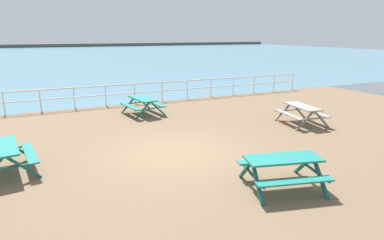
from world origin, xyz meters
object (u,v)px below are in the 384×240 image
object	(u,v)px
picnic_table_mid_centre	(3,153)
picnic_table_far_right	(143,102)
picnic_table_far_left	(302,110)
picnic_table_near_right	(283,165)

from	to	relation	value
picnic_table_mid_centre	picnic_table_far_right	world-z (taller)	same
picnic_table_mid_centre	picnic_table_far_left	world-z (taller)	same
picnic_table_mid_centre	picnic_table_far_right	bearing A→B (deg)	-55.07
picnic_table_near_right	picnic_table_far_left	distance (m)	6.18
picnic_table_far_left	picnic_table_mid_centre	bearing A→B (deg)	100.98
picnic_table_far_right	picnic_table_near_right	bearing A→B (deg)	177.59
picnic_table_near_right	picnic_table_far_right	xyz separation A→B (m)	(-1.02, 8.54, 0.00)
picnic_table_mid_centre	picnic_table_near_right	bearing A→B (deg)	-129.06
picnic_table_mid_centre	picnic_table_far_left	size ratio (longest dim) A/B	1.00
picnic_table_near_right	picnic_table_far_left	xyz separation A→B (m)	(4.50, 4.23, 0.00)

